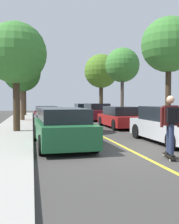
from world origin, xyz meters
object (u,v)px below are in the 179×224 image
at_px(parked_car_right_nearest, 171,125).
at_px(streetlamp, 122,82).
at_px(parked_car_left_near, 51,118).
at_px(street_tree_left_far, 25,71).
at_px(street_tree_right_near, 122,65).
at_px(skateboard, 170,156).
at_px(street_tree_right_nearest, 169,45).
at_px(skateboarder, 171,121).
at_px(parked_car_left_far, 46,114).
at_px(parked_car_right_far, 96,112).
at_px(parked_car_left_nearest, 62,127).
at_px(street_tree_left_nearest, 16,54).
at_px(parked_car_right_near, 121,117).
at_px(street_tree_right_far, 101,71).
at_px(street_tree_left_near, 22,73).
at_px(parked_car_right_farthest, 84,110).
at_px(fire_hydrant, 176,125).

distance_m(parked_car_right_nearest, streetlamp, 11.32).
relative_size(parked_car_left_near, street_tree_left_far, 0.63).
bearing_deg(street_tree_right_near, streetlamp, -106.88).
relative_size(street_tree_left_far, skateboard, 7.55).
relative_size(street_tree_right_nearest, skateboarder, 3.53).
xyz_separation_m(parked_car_left_near, skateboard, (2.82, -8.95, -0.55)).
distance_m(parked_car_left_far, parked_car_right_nearest, 12.59).
bearing_deg(parked_car_right_nearest, skateboarder, -119.17).
distance_m(parked_car_right_nearest, street_tree_left_far, 21.56).
distance_m(parked_car_right_far, street_tree_right_near, 4.52).
xyz_separation_m(parked_car_left_nearest, street_tree_left_nearest, (-1.86, 4.25, 3.38)).
relative_size(parked_car_right_nearest, street_tree_left_nearest, 0.79).
bearing_deg(street_tree_left_nearest, parked_car_right_near, 15.93).
bearing_deg(parked_car_right_nearest, street_tree_right_far, 84.15).
distance_m(parked_car_left_near, parked_car_right_nearest, 7.60).
xyz_separation_m(street_tree_left_near, skateboarder, (4.67, -15.28, -2.81)).
distance_m(parked_car_left_near, street_tree_right_near, 8.93).
height_order(parked_car_right_farthest, street_tree_left_far, street_tree_left_far).
bearing_deg(street_tree_left_nearest, skateboarder, -56.85).
bearing_deg(street_tree_left_near, parked_car_left_nearest, -81.45).
xyz_separation_m(parked_car_right_nearest, street_tree_left_far, (-6.21, 20.22, 4.19)).
relative_size(parked_car_right_farthest, fire_hydrant, 6.08).
distance_m(parked_car_right_near, street_tree_left_near, 9.45).
bearing_deg(parked_car_right_farthest, street_tree_right_far, -10.31).
xyz_separation_m(street_tree_right_far, streetlamp, (-0.11, -7.26, -1.65)).
bearing_deg(streetlamp, parked_car_left_near, -142.52).
bearing_deg(parked_car_left_near, parked_car_right_nearest, -55.06).
height_order(parked_car_right_near, parked_car_right_farthest, parked_car_right_farthest).
bearing_deg(fire_hydrant, parked_car_left_nearest, -161.14).
xyz_separation_m(parked_car_left_near, street_tree_left_nearest, (-1.86, -1.83, 3.45)).
relative_size(parked_car_right_near, street_tree_right_near, 0.76).
distance_m(street_tree_left_far, fire_hydrant, 20.14).
bearing_deg(parked_car_right_farthest, parked_car_left_near, -109.50).
xyz_separation_m(street_tree_left_nearest, street_tree_right_far, (8.07, 13.77, 0.78)).
height_order(street_tree_left_far, street_tree_right_far, street_tree_right_far).
bearing_deg(fire_hydrant, street_tree_right_nearest, 76.55).
bearing_deg(street_tree_left_near, fire_hydrant, -53.39).
xyz_separation_m(street_tree_left_near, street_tree_right_nearest, (8.07, -8.87, 0.81)).
relative_size(street_tree_left_far, skateboarder, 3.81).
height_order(parked_car_left_near, street_tree_left_near, street_tree_left_near).
xyz_separation_m(street_tree_left_nearest, skateboard, (4.68, -7.12, -4.00)).
bearing_deg(parked_car_right_nearest, skateboard, -119.35).
xyz_separation_m(street_tree_left_nearest, streetlamp, (7.96, 6.51, -0.87)).
height_order(parked_car_right_nearest, street_tree_right_far, street_tree_right_far).
bearing_deg(parked_car_right_far, parked_car_right_near, -90.00).
height_order(fire_hydrant, skateboarder, skateboarder).
height_order(street_tree_left_near, fire_hydrant, street_tree_left_near).
distance_m(parked_car_left_near, street_tree_left_near, 7.32).
xyz_separation_m(parked_car_left_near, streetlamp, (6.10, 4.68, 2.57)).
distance_m(parked_car_right_far, street_tree_right_far, 7.16).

